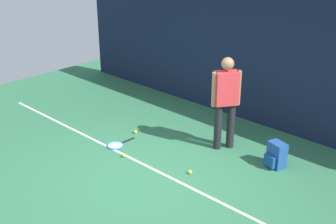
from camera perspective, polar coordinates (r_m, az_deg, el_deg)
ground_plane at (r=7.24m, az=-2.20°, el=-8.22°), size 12.00×12.00×0.00m
back_fence at (r=8.86m, az=11.76°, el=7.52°), size 10.00×0.10×2.93m
court_line at (r=7.34m, az=-1.24°, el=-7.71°), size 9.00×0.05×0.00m
tennis_player at (r=7.77m, az=7.48°, el=1.80°), size 0.41×0.45×1.70m
tennis_racket at (r=8.21m, az=-6.64°, el=-4.25°), size 0.33×0.62×0.03m
backpack at (r=7.60m, az=13.77°, el=-5.46°), size 0.35×0.34×0.44m
tennis_ball_near_player at (r=7.27m, az=2.88°, el=-7.75°), size 0.07×0.07×0.07m
tennis_ball_by_fence at (r=8.64m, az=-4.23°, el=-2.57°), size 0.07×0.07×0.07m
tennis_ball_mid_court at (r=7.80m, az=-5.72°, el=-5.60°), size 0.07×0.07×0.07m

